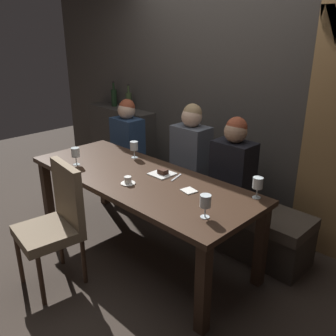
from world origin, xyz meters
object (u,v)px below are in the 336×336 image
(dining_table, at_px, (138,185))
(dessert_plate, at_px, (162,173))
(wine_glass_far_left, at_px, (205,202))
(wine_glass_center_back, at_px, (258,183))
(banquette_bench, at_px, (191,203))
(diner_far_end, at_px, (234,163))
(wine_glass_near_left, at_px, (134,146))
(espresso_cup, at_px, (128,181))
(diner_redhead, at_px, (127,133))
(chair_near_side, at_px, (56,218))
(fork_on_table, at_px, (176,177))
(wine_bottle_dark_red, at_px, (114,97))
(diner_bearded, at_px, (191,147))
(wine_bottle_pale_label, at_px, (129,101))
(wine_glass_center_front, at_px, (76,153))

(dining_table, bearing_deg, dessert_plate, 53.95)
(wine_glass_far_left, bearing_deg, wine_glass_center_back, 80.76)
(banquette_bench, bearing_deg, dessert_plate, -76.84)
(diner_far_end, distance_m, wine_glass_near_left, 0.98)
(wine_glass_far_left, height_order, espresso_cup, wine_glass_far_left)
(diner_redhead, bearing_deg, espresso_cup, -39.06)
(chair_near_side, distance_m, wine_glass_far_left, 1.19)
(chair_near_side, height_order, diner_redhead, diner_redhead)
(dining_table, distance_m, wine_glass_far_left, 0.91)
(fork_on_table, bearing_deg, dining_table, -157.90)
(dining_table, height_order, banquette_bench, dining_table)
(wine_bottle_dark_red, bearing_deg, espresso_cup, -34.70)
(wine_glass_center_back, distance_m, espresso_cup, 1.03)
(wine_glass_far_left, bearing_deg, diner_bearded, 135.74)
(wine_bottle_pale_label, bearing_deg, wine_glass_near_left, -37.42)
(dining_table, xyz_separation_m, diner_bearded, (-0.03, 0.72, 0.18))
(espresso_cup, bearing_deg, diner_bearded, 96.23)
(espresso_cup, relative_size, dessert_plate, 0.63)
(diner_redhead, bearing_deg, wine_glass_center_front, -68.16)
(diner_far_end, distance_m, wine_bottle_dark_red, 2.28)
(banquette_bench, xyz_separation_m, wine_glass_far_left, (0.87, -0.86, 0.62))
(wine_bottle_dark_red, bearing_deg, banquette_bench, -12.13)
(diner_far_end, distance_m, wine_bottle_pale_label, 1.94)
(wine_bottle_pale_label, bearing_deg, wine_glass_center_front, -59.10)
(wine_glass_near_left, distance_m, fork_on_table, 0.66)
(wine_glass_center_front, bearing_deg, chair_near_side, -45.81)
(wine_glass_center_back, relative_size, fork_on_table, 0.96)
(diner_bearded, relative_size, wine_glass_near_left, 4.95)
(banquette_bench, distance_m, dessert_plate, 0.76)
(chair_near_side, distance_m, wine_glass_center_front, 0.76)
(diner_bearded, bearing_deg, wine_glass_center_front, -122.26)
(wine_glass_center_front, bearing_deg, diner_redhead, 111.84)
(diner_bearded, relative_size, fork_on_table, 4.78)
(wine_glass_center_front, relative_size, fork_on_table, 0.96)
(diner_bearded, bearing_deg, dining_table, -87.80)
(dessert_plate, bearing_deg, fork_on_table, 13.46)
(diner_far_end, height_order, espresso_cup, diner_far_end)
(wine_glass_center_front, height_order, wine_glass_near_left, same)
(diner_far_end, relative_size, fork_on_table, 4.58)
(wine_glass_far_left, xyz_separation_m, espresso_cup, (-0.80, -0.01, -0.09))
(espresso_cup, bearing_deg, diner_far_end, 62.45)
(banquette_bench, bearing_deg, wine_bottle_pale_label, 166.02)
(diner_bearded, distance_m, wine_glass_center_front, 1.11)
(diner_redhead, distance_m, espresso_cup, 1.36)
(wine_glass_far_left, xyz_separation_m, dessert_plate, (-0.75, 0.33, -0.10))
(diner_bearded, height_order, wine_bottle_pale_label, wine_bottle_pale_label)
(fork_on_table, bearing_deg, wine_glass_near_left, 156.85)
(diner_far_end, bearing_deg, wine_bottle_dark_red, 169.96)
(wine_bottle_pale_label, relative_size, wine_glass_center_back, 1.99)
(diner_far_end, height_order, fork_on_table, diner_far_end)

